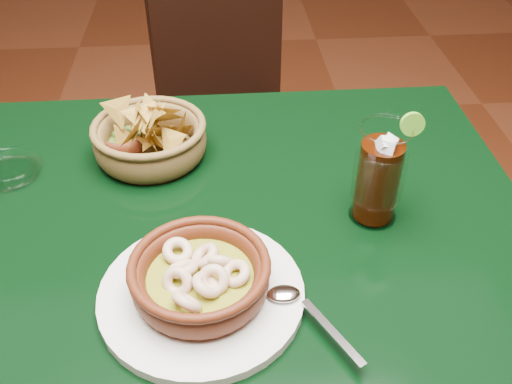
{
  "coord_description": "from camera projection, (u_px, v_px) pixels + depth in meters",
  "views": [
    {
      "loc": [
        0.09,
        -0.71,
        1.37
      ],
      "look_at": [
        0.14,
        -0.02,
        0.81
      ],
      "focal_mm": 40.0,
      "sensor_mm": 36.0,
      "label": 1
    }
  ],
  "objects": [
    {
      "name": "cola_drink",
      "position": [
        379.0,
        175.0,
        0.89
      ],
      "size": [
        0.17,
        0.17,
        0.19
      ],
      "color": "white",
      "rests_on": "dining_table"
    },
    {
      "name": "glass_ashtray",
      "position": [
        8.0,
        169.0,
        1.01
      ],
      "size": [
        0.13,
        0.13,
        0.03
      ],
      "color": "white",
      "rests_on": "dining_table"
    },
    {
      "name": "dining_table",
      "position": [
        176.0,
        259.0,
        1.0
      ],
      "size": [
        1.2,
        0.8,
        0.75
      ],
      "color": "black",
      "rests_on": "ground"
    },
    {
      "name": "chip_basket",
      "position": [
        150.0,
        138.0,
        1.05
      ],
      "size": [
        0.24,
        0.24,
        0.16
      ],
      "color": "brown",
      "rests_on": "dining_table"
    },
    {
      "name": "guacamole_ramekin",
      "position": [
        124.0,
        140.0,
        1.08
      ],
      "size": [
        0.12,
        0.12,
        0.04
      ],
      "color": "#45190B",
      "rests_on": "dining_table"
    },
    {
      "name": "dining_chair",
      "position": [
        239.0,
        121.0,
        1.65
      ],
      "size": [
        0.54,
        0.54,
        0.89
      ],
      "color": "black",
      "rests_on": "ground"
    },
    {
      "name": "shrimp_plate",
      "position": [
        201.0,
        281.0,
        0.78
      ],
      "size": [
        0.35,
        0.29,
        0.08
      ],
      "color": "silver",
      "rests_on": "dining_table"
    }
  ]
}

